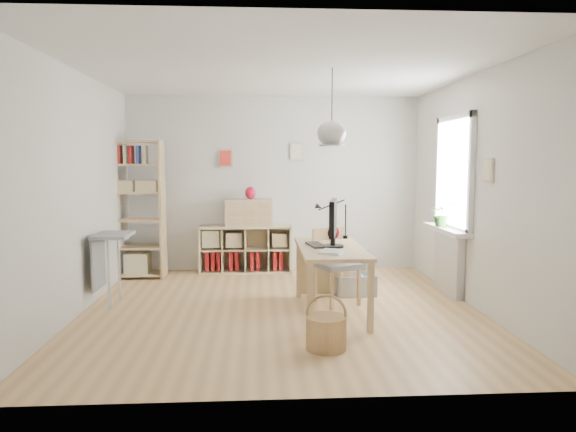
{
  "coord_description": "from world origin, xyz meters",
  "views": [
    {
      "loc": [
        -0.26,
        -5.75,
        1.69
      ],
      "look_at": [
        0.1,
        0.3,
        1.05
      ],
      "focal_mm": 32.0,
      "sensor_mm": 36.0,
      "label": 1
    }
  ],
  "objects": [
    {
      "name": "window_unit",
      "position": [
        2.23,
        0.6,
        1.55
      ],
      "size": [
        0.07,
        1.16,
        1.46
      ],
      "color": "white",
      "rests_on": "ground"
    },
    {
      "name": "monitor",
      "position": [
        0.57,
        -0.18,
        1.05
      ],
      "size": [
        0.24,
        0.6,
        0.53
      ],
      "rotation": [
        0.0,
        0.0,
        -0.2
      ],
      "color": "black",
      "rests_on": "desk"
    },
    {
      "name": "paper_tray",
      "position": [
        0.5,
        -0.56,
        0.76
      ],
      "size": [
        0.32,
        0.35,
        0.03
      ],
      "primitive_type": "cube",
      "rotation": [
        0.0,
        0.0,
        -0.41
      ],
      "color": "white",
      "rests_on": "desk"
    },
    {
      "name": "side_table",
      "position": [
        -2.04,
        0.35,
        0.67
      ],
      "size": [
        0.4,
        0.55,
        0.85
      ],
      "color": "gray",
      "rests_on": "ground"
    },
    {
      "name": "ground",
      "position": [
        0.0,
        0.0,
        0.0
      ],
      "size": [
        4.5,
        4.5,
        0.0
      ],
      "primitive_type": "plane",
      "color": "tan",
      "rests_on": "ground"
    },
    {
      "name": "potted_plant",
      "position": [
        2.12,
        0.7,
        1.02
      ],
      "size": [
        0.35,
        0.32,
        0.32
      ],
      "primitive_type": "imported",
      "rotation": [
        0.0,
        0.0,
        -0.28
      ],
      "color": "#336F29",
      "rests_on": "windowsill"
    },
    {
      "name": "radiator",
      "position": [
        2.19,
        0.6,
        0.4
      ],
      "size": [
        0.1,
        0.8,
        0.8
      ],
      "primitive_type": "cube",
      "color": "silver",
      "rests_on": "ground"
    },
    {
      "name": "room_shell",
      "position": [
        0.55,
        -0.15,
        2.0
      ],
      "size": [
        4.5,
        4.5,
        4.5
      ],
      "color": "white",
      "rests_on": "ground"
    },
    {
      "name": "drawer_chest",
      "position": [
        -0.4,
        2.04,
        0.92
      ],
      "size": [
        0.72,
        0.35,
        0.41
      ],
      "primitive_type": "cube",
      "rotation": [
        0.0,
        0.0,
        0.03
      ],
      "color": "beige",
      "rests_on": "cube_shelf"
    },
    {
      "name": "wicker_basket",
      "position": [
        0.35,
        -1.28,
        0.16
      ],
      "size": [
        0.37,
        0.37,
        0.51
      ],
      "rotation": [
        0.0,
        0.0,
        -0.13
      ],
      "color": "#A9834C",
      "rests_on": "ground"
    },
    {
      "name": "task_lamp",
      "position": [
        0.61,
        0.4,
        1.06
      ],
      "size": [
        0.42,
        0.16,
        0.45
      ],
      "color": "black",
      "rests_on": "desk"
    },
    {
      "name": "yarn_ball",
      "position": [
        0.65,
        0.4,
        0.83
      ],
      "size": [
        0.17,
        0.17,
        0.17
      ],
      "primitive_type": "sphere",
      "color": "#45090F",
      "rests_on": "desk"
    },
    {
      "name": "desk",
      "position": [
        0.55,
        -0.15,
        0.66
      ],
      "size": [
        0.7,
        1.5,
        0.75
      ],
      "color": "#E0BD80",
      "rests_on": "ground"
    },
    {
      "name": "keyboard",
      "position": [
        0.4,
        -0.08,
        0.76
      ],
      "size": [
        0.22,
        0.43,
        0.02
      ],
      "primitive_type": "cube",
      "rotation": [
        0.0,
        0.0,
        0.17
      ],
      "color": "black",
      "rests_on": "desk"
    },
    {
      "name": "windowsill",
      "position": [
        2.14,
        0.6,
        0.83
      ],
      "size": [
        0.22,
        1.2,
        0.06
      ],
      "primitive_type": "cube",
      "color": "white",
      "rests_on": "radiator"
    },
    {
      "name": "cube_shelf",
      "position": [
        -0.47,
        2.08,
        0.3
      ],
      "size": [
        1.4,
        0.38,
        0.72
      ],
      "color": "beige",
      "rests_on": "ground"
    },
    {
      "name": "red_vase",
      "position": [
        -0.37,
        2.04,
        1.22
      ],
      "size": [
        0.16,
        0.16,
        0.19
      ],
      "primitive_type": "ellipsoid",
      "color": "#A60D26",
      "rests_on": "drawer_chest"
    },
    {
      "name": "tall_bookshelf",
      "position": [
        -2.04,
        1.8,
        1.09
      ],
      "size": [
        0.8,
        0.38,
        2.0
      ],
      "color": "#E0BD80",
      "rests_on": "ground"
    },
    {
      "name": "storage_chest",
      "position": [
        0.97,
        0.67,
        0.18
      ],
      "size": [
        0.54,
        0.61,
        0.54
      ],
      "rotation": [
        0.0,
        0.0,
        0.06
      ],
      "color": "silver",
      "rests_on": "ground"
    },
    {
      "name": "chair",
      "position": [
        0.65,
        0.25,
        0.51
      ],
      "size": [
        0.58,
        0.58,
        0.9
      ],
      "rotation": [
        0.0,
        0.0,
        0.42
      ],
      "color": "gray",
      "rests_on": "ground"
    }
  ]
}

